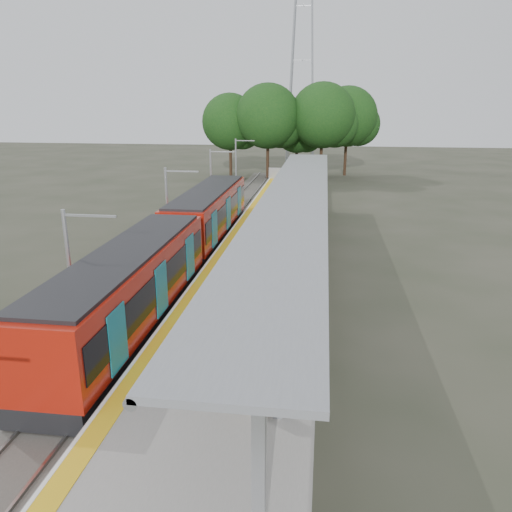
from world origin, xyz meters
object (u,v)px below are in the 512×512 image
(bench_far, at_px, (317,218))
(info_pillar_near, at_px, (256,388))
(train, at_px, (179,241))
(litter_bin, at_px, (294,239))
(bench_near, at_px, (287,285))
(bench_mid, at_px, (316,225))
(info_pillar_far, at_px, (302,256))

(bench_far, distance_m, info_pillar_near, 21.64)
(train, relative_size, litter_bin, 27.03)
(bench_near, bearing_deg, train, 169.14)
(bench_mid, xyz_separation_m, litter_bin, (-1.21, -3.48, -0.06))
(info_pillar_near, xyz_separation_m, litter_bin, (-0.01, 16.11, -0.24))
(bench_mid, height_order, litter_bin, bench_mid)
(bench_near, bearing_deg, info_pillar_far, 107.58)
(info_pillar_near, bearing_deg, bench_near, 93.68)
(info_pillar_far, bearing_deg, bench_near, -95.71)
(bench_near, xyz_separation_m, bench_far, (1.01, 12.98, 0.07))
(train, height_order, bench_mid, train)
(info_pillar_far, bearing_deg, bench_far, 87.51)
(bench_far, relative_size, info_pillar_near, 0.91)
(bench_far, bearing_deg, info_pillar_far, -103.55)
(info_pillar_near, bearing_deg, bench_far, 91.79)
(bench_far, bearing_deg, train, -139.33)
(bench_far, distance_m, info_pillar_far, 9.37)
(info_pillar_near, bearing_deg, train, 119.52)
(bench_far, bearing_deg, info_pillar_near, -103.21)
(train, relative_size, bench_far, 17.45)
(info_pillar_far, distance_m, litter_bin, 3.90)
(train, xyz_separation_m, bench_near, (6.10, -4.30, -0.57))
(litter_bin, bearing_deg, train, -151.68)
(bench_far, xyz_separation_m, litter_bin, (-1.22, -5.50, -0.04))
(info_pillar_far, xyz_separation_m, litter_bin, (-0.64, 3.84, -0.23))
(bench_near, distance_m, bench_far, 13.02)
(train, distance_m, bench_far, 11.23)
(train, bearing_deg, litter_bin, 28.32)
(train, xyz_separation_m, info_pillar_far, (6.53, -0.67, -0.31))
(train, bearing_deg, bench_far, 50.68)
(litter_bin, bearing_deg, bench_near, -88.41)
(litter_bin, bearing_deg, bench_mid, 70.77)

